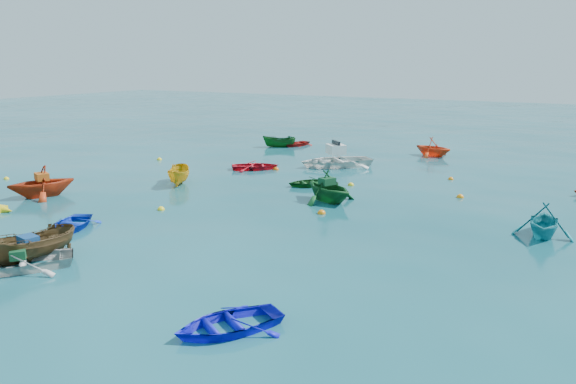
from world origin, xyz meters
The scene contains 27 objects.
ground centered at (0.00, 0.00, 0.00)m, with size 160.00×160.00×0.00m, color #0A404A.
dinghy_blue_sw centered at (-5.46, -3.56, 0.00)m, with size 1.96×2.74×0.57m, color blue.
dinghy_white_near centered at (-3.33, -7.57, 0.00)m, with size 2.55×3.57×0.74m, color beige.
sampan_brown_mid centered at (-3.50, -6.73, 0.00)m, with size 1.17×3.10×1.20m, color #50391D.
dinghy_blue_se centered at (5.28, -7.74, 0.00)m, with size 2.05×2.86×0.59m, color #1012D3.
dinghy_orange_w centered at (-11.23, -0.38, 0.00)m, with size 2.74×3.18×1.67m, color #BC3211.
sampan_yellow_mid centered at (-7.06, 5.27, 0.00)m, with size 1.10×2.93×1.13m, color #CD9312.
dinghy_green_e centered at (-0.41, 8.43, 0.00)m, with size 1.90×2.65×0.55m, color #104717.
dinghy_cyan_se centered at (11.56, 4.75, 0.00)m, with size 2.32×2.69×1.42m, color teal.
dinghy_red_nw centered at (-5.65, 10.95, 0.00)m, with size 2.11×2.94×0.61m, color red.
dinghy_green_n centered at (1.85, 5.72, 0.00)m, with size 2.67×3.09×1.63m, color #145723.
dinghy_red_far centered at (-8.05, 20.99, 0.00)m, with size 1.89×2.64×0.55m, color #B8130F.
dinghy_orange_far centered at (2.84, 21.35, 0.00)m, with size 2.40×2.79×1.47m, color #E94115.
sampan_green_far centered at (-8.92, 19.70, 0.00)m, with size 0.98×2.60×1.01m, color #114C17.
motorboat_white centered at (-1.62, 14.33, 0.00)m, with size 3.37×4.71×1.58m, color white.
tarp_green_a centered at (-3.26, -7.50, 0.52)m, with size 0.63×0.48×0.30m, color #124825.
tarp_blue_a centered at (-3.53, -6.88, 0.76)m, with size 0.67×0.50×0.32m, color navy.
tarp_orange_a centered at (-11.21, -0.33, 1.02)m, with size 0.76×0.57×0.37m, color #C25313.
tarp_green_b centered at (1.76, 5.76, 0.99)m, with size 0.71×0.54×0.34m, color #104323.
buoy_ye_a centered at (-4.21, 0.51, 0.00)m, with size 0.34×0.34×0.34m, color yellow.
buoy_or_b centered at (2.55, 3.50, 0.00)m, with size 0.37×0.37×0.37m, color orange.
buoy_ye_b centered at (-16.67, 1.42, 0.00)m, with size 0.30×0.30×0.30m, color yellow.
buoy_or_c centered at (-4.41, 11.42, 0.00)m, with size 0.38×0.38×0.38m, color #DD570C.
buoy_ye_c centered at (1.45, 9.54, 0.00)m, with size 0.34×0.34×0.34m, color yellow.
buoy_or_d centered at (7.34, 9.59, 0.00)m, with size 0.36×0.36×0.36m, color orange.
buoy_ye_d centered at (-13.29, 10.65, 0.00)m, with size 0.34×0.34×0.34m, color yellow.
buoy_or_e centered at (5.91, 13.78, 0.00)m, with size 0.31×0.31×0.31m, color orange.
Camera 1 is at (12.98, -18.51, 6.74)m, focal length 35.00 mm.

